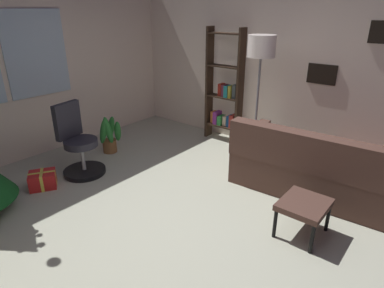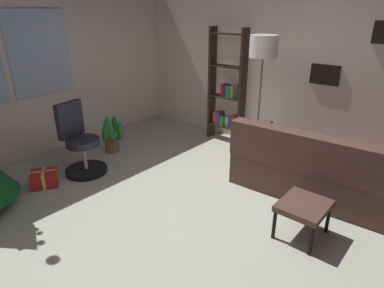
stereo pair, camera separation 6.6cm
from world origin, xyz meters
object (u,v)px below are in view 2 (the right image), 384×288
office_chair (81,146)px  bookshelf (227,94)px  gift_box_red (45,178)px  couch (326,167)px  floor_lamp (263,56)px  footstool (304,208)px  potted_plant (112,135)px

office_chair → bookshelf: (2.26, -0.81, 0.43)m
gift_box_red → bookshelf: bookshelf is taller
couch → office_chair: 3.20m
office_chair → floor_lamp: size_ratio=0.54×
footstool → potted_plant: (0.04, 3.08, -0.03)m
floor_lamp → office_chair: bearing=137.6°
footstool → office_chair: bearing=102.3°
couch → potted_plant: bearing=109.5°
footstool → bookshelf: bookshelf is taller
gift_box_red → floor_lamp: bearing=-35.6°
gift_box_red → potted_plant: (1.20, 0.18, 0.19)m
gift_box_red → bookshelf: size_ratio=0.22×
gift_box_red → office_chair: (0.54, -0.03, 0.28)m
office_chair → couch: bearing=-57.9°
footstool → gift_box_red: (-1.16, 2.90, -0.22)m
floor_lamp → potted_plant: 2.51m
footstool → floor_lamp: 2.08m
potted_plant → floor_lamp: bearing=-58.3°
footstool → bookshelf: 2.67m
gift_box_red → office_chair: bearing=-3.1°
footstool → office_chair: (-0.62, 2.87, 0.06)m
couch → office_chair: size_ratio=2.00×
bookshelf → footstool: bearing=-128.5°
footstool → floor_lamp: (1.19, 1.22, 1.21)m
bookshelf → gift_box_red: bearing=163.2°
bookshelf → floor_lamp: bearing=-118.1°
gift_box_red → office_chair: 0.61m
office_chair → potted_plant: office_chair is taller
couch → floor_lamp: 1.63m
bookshelf → floor_lamp: (-0.45, -0.84, 0.72)m
office_chair → bookshelf: bookshelf is taller
couch → floor_lamp: floor_lamp is taller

